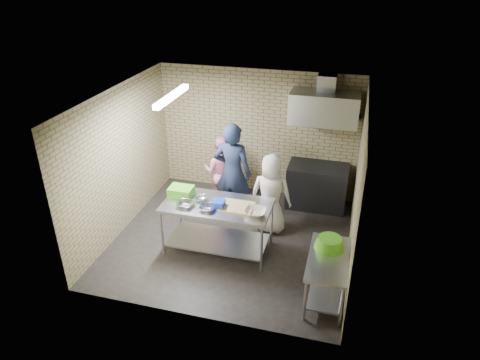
{
  "coord_description": "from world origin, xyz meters",
  "views": [
    {
      "loc": [
        1.88,
        -6.43,
        4.71
      ],
      "look_at": [
        0.1,
        0.2,
        1.15
      ],
      "focal_mm": 32.76,
      "sensor_mm": 36.0,
      "label": 1
    }
  ],
  "objects_px": {
    "green_crate": "(181,191)",
    "blue_tub": "(218,204)",
    "woman_white": "(271,194)",
    "green_basin": "(330,243)",
    "prep_table": "(218,227)",
    "man_navy": "(233,173)",
    "bottle_green": "(348,111)",
    "stove": "(317,186)",
    "woman_pink": "(222,172)",
    "side_counter": "(327,278)"
  },
  "relations": [
    {
      "from": "green_crate",
      "to": "bottle_green",
      "type": "distance_m",
      "value": 3.54
    },
    {
      "from": "green_basin",
      "to": "woman_pink",
      "type": "height_order",
      "value": "woman_pink"
    },
    {
      "from": "blue_tub",
      "to": "man_navy",
      "type": "bearing_deg",
      "value": 94.0
    },
    {
      "from": "bottle_green",
      "to": "prep_table",
      "type": "bearing_deg",
      "value": -131.22
    },
    {
      "from": "side_counter",
      "to": "green_basin",
      "type": "distance_m",
      "value": 0.52
    },
    {
      "from": "blue_tub",
      "to": "man_navy",
      "type": "height_order",
      "value": "man_navy"
    },
    {
      "from": "green_basin",
      "to": "woman_pink",
      "type": "bearing_deg",
      "value": 139.11
    },
    {
      "from": "side_counter",
      "to": "green_basin",
      "type": "bearing_deg",
      "value": 94.57
    },
    {
      "from": "woman_pink",
      "to": "bottle_green",
      "type": "bearing_deg",
      "value": -164.21
    },
    {
      "from": "green_crate",
      "to": "prep_table",
      "type": "bearing_deg",
      "value": -9.73
    },
    {
      "from": "stove",
      "to": "woman_pink",
      "type": "xyz_separation_m",
      "value": [
        -1.9,
        -0.49,
        0.32
      ]
    },
    {
      "from": "prep_table",
      "to": "green_crate",
      "type": "xyz_separation_m",
      "value": [
        -0.7,
        0.12,
        0.54
      ]
    },
    {
      "from": "green_crate",
      "to": "man_navy",
      "type": "bearing_deg",
      "value": 54.87
    },
    {
      "from": "man_navy",
      "to": "woman_pink",
      "type": "relative_size",
      "value": 1.29
    },
    {
      "from": "green_crate",
      "to": "woman_white",
      "type": "distance_m",
      "value": 1.65
    },
    {
      "from": "blue_tub",
      "to": "green_basin",
      "type": "xyz_separation_m",
      "value": [
        1.89,
        -0.41,
        -0.16
      ]
    },
    {
      "from": "prep_table",
      "to": "blue_tub",
      "type": "bearing_deg",
      "value": -63.43
    },
    {
      "from": "blue_tub",
      "to": "woman_white",
      "type": "relative_size",
      "value": 0.13
    },
    {
      "from": "bottle_green",
      "to": "man_navy",
      "type": "distance_m",
      "value": 2.52
    },
    {
      "from": "prep_table",
      "to": "green_crate",
      "type": "height_order",
      "value": "green_crate"
    },
    {
      "from": "prep_table",
      "to": "blue_tub",
      "type": "relative_size",
      "value": 9.0
    },
    {
      "from": "side_counter",
      "to": "man_navy",
      "type": "height_order",
      "value": "man_navy"
    },
    {
      "from": "green_crate",
      "to": "woman_white",
      "type": "bearing_deg",
      "value": 26.51
    },
    {
      "from": "side_counter",
      "to": "stove",
      "type": "xyz_separation_m",
      "value": [
        -0.45,
        2.75,
        0.08
      ]
    },
    {
      "from": "stove",
      "to": "bottle_green",
      "type": "xyz_separation_m",
      "value": [
        0.45,
        0.24,
        1.57
      ]
    },
    {
      "from": "green_crate",
      "to": "woman_pink",
      "type": "bearing_deg",
      "value": 77.43
    },
    {
      "from": "green_crate",
      "to": "blue_tub",
      "type": "xyz_separation_m",
      "value": [
        0.75,
        -0.22,
        -0.02
      ]
    },
    {
      "from": "blue_tub",
      "to": "woman_pink",
      "type": "distance_m",
      "value": 1.68
    },
    {
      "from": "side_counter",
      "to": "stove",
      "type": "distance_m",
      "value": 2.79
    },
    {
      "from": "woman_white",
      "to": "woman_pink",
      "type": "bearing_deg",
      "value": -30.82
    },
    {
      "from": "prep_table",
      "to": "woman_pink",
      "type": "xyz_separation_m",
      "value": [
        -0.39,
        1.51,
        0.31
      ]
    },
    {
      "from": "stove",
      "to": "woman_pink",
      "type": "distance_m",
      "value": 1.98
    },
    {
      "from": "prep_table",
      "to": "woman_pink",
      "type": "relative_size",
      "value": 1.2
    },
    {
      "from": "woman_pink",
      "to": "woman_white",
      "type": "bearing_deg",
      "value": 148.9
    },
    {
      "from": "prep_table",
      "to": "woman_pink",
      "type": "height_order",
      "value": "woman_pink"
    },
    {
      "from": "man_navy",
      "to": "woman_pink",
      "type": "bearing_deg",
      "value": -48.01
    },
    {
      "from": "green_basin",
      "to": "bottle_green",
      "type": "height_order",
      "value": "bottle_green"
    },
    {
      "from": "stove",
      "to": "bottle_green",
      "type": "bearing_deg",
      "value": 28.07
    },
    {
      "from": "stove",
      "to": "prep_table",
      "type": "bearing_deg",
      "value": -127.08
    },
    {
      "from": "prep_table",
      "to": "man_navy",
      "type": "distance_m",
      "value": 1.2
    },
    {
      "from": "green_crate",
      "to": "stove",
      "type": "bearing_deg",
      "value": 40.32
    },
    {
      "from": "blue_tub",
      "to": "stove",
      "type": "bearing_deg",
      "value": 55.17
    },
    {
      "from": "blue_tub",
      "to": "green_basin",
      "type": "distance_m",
      "value": 1.94
    },
    {
      "from": "green_crate",
      "to": "man_navy",
      "type": "relative_size",
      "value": 0.21
    },
    {
      "from": "bottle_green",
      "to": "man_navy",
      "type": "height_order",
      "value": "bottle_green"
    },
    {
      "from": "bottle_green",
      "to": "woman_white",
      "type": "bearing_deg",
      "value": -130.81
    },
    {
      "from": "man_navy",
      "to": "side_counter",
      "type": "bearing_deg",
      "value": 139.9
    },
    {
      "from": "prep_table",
      "to": "blue_tub",
      "type": "distance_m",
      "value": 0.54
    },
    {
      "from": "blue_tub",
      "to": "bottle_green",
      "type": "relative_size",
      "value": 1.37
    },
    {
      "from": "blue_tub",
      "to": "man_navy",
      "type": "relative_size",
      "value": 0.1
    }
  ]
}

